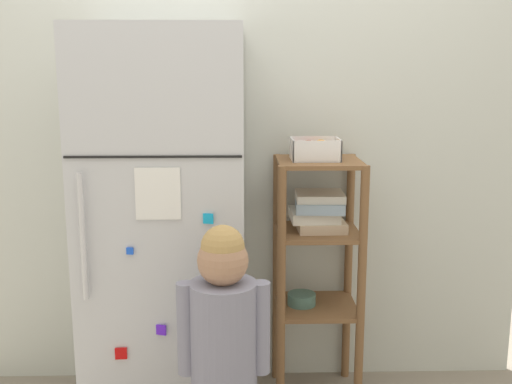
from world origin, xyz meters
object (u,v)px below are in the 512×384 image
at_px(fruit_bin, 316,150).
at_px(child_standing, 224,335).
at_px(pantry_shelf_unit, 317,244).
at_px(refrigerator, 166,230).

bearing_deg(fruit_bin, child_standing, -120.11).
distance_m(pantry_shelf_unit, fruit_bin, 0.40).
bearing_deg(pantry_shelf_unit, child_standing, -120.97).
xyz_separation_m(refrigerator, fruit_bin, (0.61, 0.12, 0.30)).
xyz_separation_m(child_standing, pantry_shelf_unit, (0.38, 0.64, 0.12)).
bearing_deg(refrigerator, pantry_shelf_unit, 11.08).
height_order(refrigerator, child_standing, refrigerator).
height_order(child_standing, pantry_shelf_unit, pantry_shelf_unit).
xyz_separation_m(refrigerator, child_standing, (0.24, -0.51, -0.22)).
bearing_deg(child_standing, pantry_shelf_unit, 59.03).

